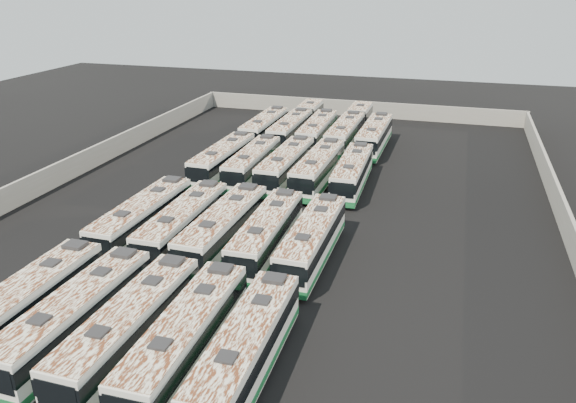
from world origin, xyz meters
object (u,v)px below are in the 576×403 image
object	(u,v)px
bus_midback_left	(253,163)
bus_back_left	(297,124)
bus_midfront_left	(183,224)
bus_back_right	(350,128)
bus_midback_far_right	(352,173)
bus_back_center	(317,132)
bus_front_far_left	(25,306)
bus_midback_right	(318,169)
bus_back_far_right	(374,136)
bus_midfront_far_left	(143,218)
bus_front_left	(76,316)
bus_midfront_far_right	(312,240)
bus_back_far_left	(265,128)
bus_midback_center	(286,165)
bus_midback_far_left	(223,160)
bus_front_right	(186,338)
bus_front_center	(130,327)
bus_midfront_center	(224,228)
bus_midfront_right	(267,234)

from	to	relation	value
bus_midback_left	bus_back_left	bearing A→B (deg)	88.98
bus_midfront_left	bus_back_right	size ratio (longest dim) A/B	0.64
bus_midback_far_right	bus_back_center	world-z (taller)	bus_back_center
bus_front_far_left	bus_midback_right	xyz separation A→B (m)	(9.85, 27.78, -0.00)
bus_front_far_left	bus_back_far_right	bearing A→B (deg)	71.89
bus_midfront_far_left	bus_midback_right	xyz separation A→B (m)	(9.85, 15.16, 0.00)
bus_front_left	bus_midfront_far_right	distance (m)	16.07
bus_midback_far_right	bus_back_center	xyz separation A→B (m)	(-6.58, 12.92, 0.07)
bus_back_far_left	bus_back_far_right	bearing A→B (deg)	0.19
bus_front_left	bus_back_far_right	size ratio (longest dim) A/B	0.98
bus_back_left	bus_back_far_right	size ratio (longest dim) A/B	1.51
bus_midback_far_right	bus_back_right	distance (m)	16.26
bus_midback_center	bus_midback_right	distance (m)	3.19
bus_front_far_left	bus_midback_right	world-z (taller)	bus_front_far_left
bus_midback_right	bus_midback_far_right	size ratio (longest dim) A/B	1.04
bus_midback_far_left	bus_back_far_left	size ratio (longest dim) A/B	1.00
bus_midfront_far_left	bus_front_far_left	bearing A→B (deg)	-89.38
bus_front_right	bus_back_center	world-z (taller)	bus_back_center
bus_front_far_left	bus_midback_center	xyz separation A→B (m)	(6.66, 27.76, 0.01)
bus_midback_far_left	bus_midback_left	bearing A→B (deg)	-0.44
bus_back_right	bus_midback_right	bearing A→B (deg)	-89.72
bus_midback_far_right	bus_back_left	world-z (taller)	bus_back_left
bus_midfront_far_right	bus_back_center	world-z (taller)	bus_back_center
bus_midfront_far_left	bus_back_center	size ratio (longest dim) A/B	0.99
bus_front_center	bus_midback_right	size ratio (longest dim) A/B	0.99
bus_front_left	bus_midfront_center	world-z (taller)	bus_midfront_center
bus_front_left	bus_midfront_center	distance (m)	13.06
bus_front_right	bus_midfront_center	distance (m)	13.12
bus_front_center	bus_midback_right	world-z (taller)	bus_midback_right
bus_midfront_far_right	bus_back_far_right	bearing A→B (deg)	90.09
bus_midfront_far_left	bus_midfront_left	world-z (taller)	bus_midfront_far_left
bus_midfront_center	bus_midback_far_left	size ratio (longest dim) A/B	1.02
bus_midback_left	bus_midfront_right	bearing A→B (deg)	-67.35
bus_back_center	bus_back_far_right	distance (m)	6.66
bus_front_left	bus_midback_far_right	bearing A→B (deg)	71.71
bus_midback_center	bus_back_left	world-z (taller)	bus_midback_center
bus_front_far_left	bus_midfront_far_left	xyz separation A→B (m)	(0.00, 12.62, -0.01)
bus_back_far_right	bus_midback_right	bearing A→B (deg)	-104.02
bus_midfront_far_left	bus_midback_left	bearing A→B (deg)	78.39
bus_front_center	bus_front_right	distance (m)	3.21
bus_midfront_far_left	bus_midback_far_left	distance (m)	15.19
bus_front_right	bus_midback_right	distance (m)	27.82
bus_midfront_center	bus_midback_center	world-z (taller)	bus_midfront_center
bus_front_right	bus_midfront_far_left	xyz separation A→B (m)	(-9.88, 12.66, 0.02)
bus_midback_left	bus_back_far_left	bearing A→B (deg)	102.79
bus_midfront_far_right	bus_midback_far_left	bearing A→B (deg)	131.09
bus_front_center	bus_midback_right	xyz separation A→B (m)	(3.18, 27.85, 0.01)
bus_midback_far_left	bus_midback_left	world-z (taller)	bus_midback_far_left
bus_front_far_left	bus_midfront_left	distance (m)	13.06
bus_front_far_left	bus_midback_center	size ratio (longest dim) A/B	0.99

